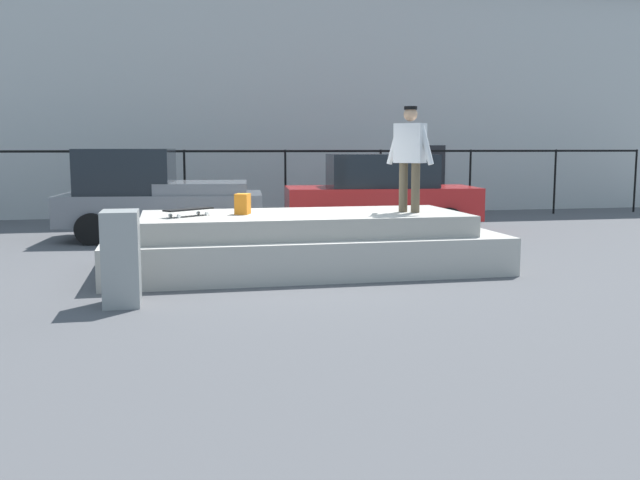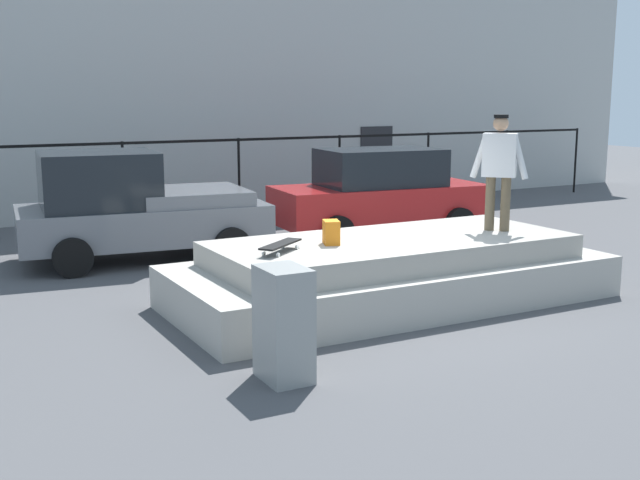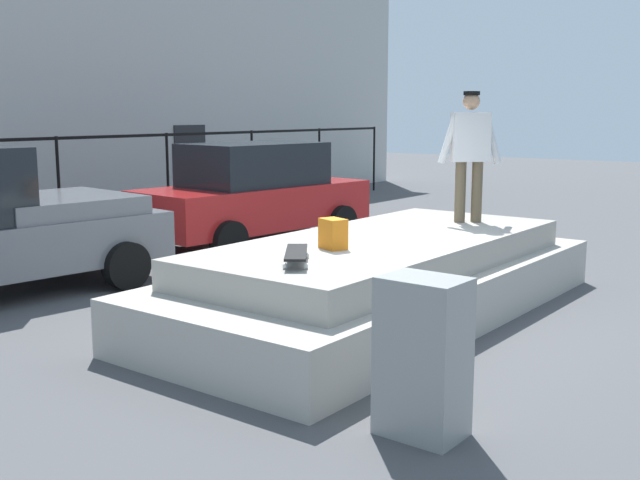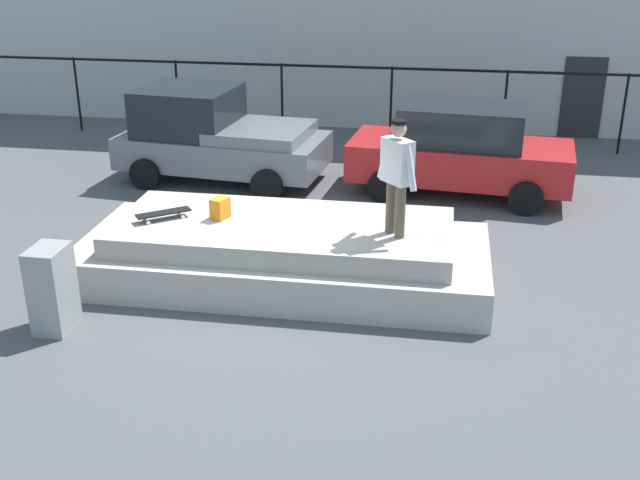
% 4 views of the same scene
% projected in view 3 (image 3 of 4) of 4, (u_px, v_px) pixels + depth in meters
% --- Properties ---
extents(ground_plane, '(60.00, 60.00, 0.00)m').
position_uv_depth(ground_plane, '(368.00, 320.00, 8.69)').
color(ground_plane, '#4C4C4F').
extents(concrete_ledge, '(6.16, 2.64, 0.91)m').
position_uv_depth(concrete_ledge, '(384.00, 279.00, 8.89)').
color(concrete_ledge, '#ADA89E').
rests_on(concrete_ledge, ground_plane).
extents(skateboarder, '(0.63, 0.68, 1.68)m').
position_uv_depth(skateboarder, '(470.00, 147.00, 9.84)').
color(skateboarder, brown).
rests_on(skateboarder, concrete_ledge).
extents(skateboard, '(0.78, 0.66, 0.12)m').
position_uv_depth(skateboard, '(296.00, 253.00, 7.28)').
color(skateboard, black).
rests_on(skateboard, concrete_ledge).
extents(backpack, '(0.28, 0.33, 0.32)m').
position_uv_depth(backpack, '(333.00, 234.00, 8.03)').
color(backpack, orange).
rests_on(backpack, concrete_ledge).
extents(car_red_sedan_mid, '(4.45, 2.32, 1.79)m').
position_uv_depth(car_red_sedan_mid, '(254.00, 193.00, 13.52)').
color(car_red_sedan_mid, '#B21E1E').
rests_on(car_red_sedan_mid, ground_plane).
extents(utility_box, '(0.45, 0.60, 1.18)m').
position_uv_depth(utility_box, '(423.00, 357.00, 5.52)').
color(utility_box, gray).
rests_on(utility_box, ground_plane).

